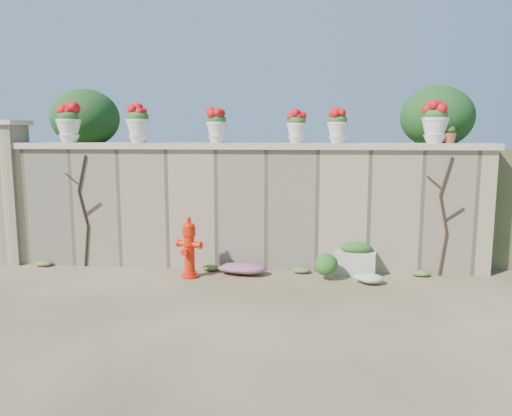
# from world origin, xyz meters

# --- Properties ---
(ground) EXTENTS (80.00, 80.00, 0.00)m
(ground) POSITION_xyz_m (0.00, 0.00, 0.00)
(ground) COLOR #4A3E25
(ground) RESTS_ON ground
(stone_wall) EXTENTS (8.00, 0.40, 2.00)m
(stone_wall) POSITION_xyz_m (0.00, 1.80, 1.00)
(stone_wall) COLOR #988965
(stone_wall) RESTS_ON ground
(wall_cap) EXTENTS (8.10, 0.52, 0.10)m
(wall_cap) POSITION_xyz_m (0.00, 1.80, 2.05)
(wall_cap) COLOR #BBB49F
(wall_cap) RESTS_ON stone_wall
(gate_pillar) EXTENTS (0.72, 0.72, 2.48)m
(gate_pillar) POSITION_xyz_m (-4.15, 1.80, 1.26)
(gate_pillar) COLOR #988965
(gate_pillar) RESTS_ON ground
(raised_fill) EXTENTS (9.00, 6.00, 2.00)m
(raised_fill) POSITION_xyz_m (0.00, 5.00, 1.00)
(raised_fill) COLOR #384C23
(raised_fill) RESTS_ON ground
(back_shrub_left) EXTENTS (1.30, 1.30, 1.10)m
(back_shrub_left) POSITION_xyz_m (-3.20, 3.00, 2.55)
(back_shrub_left) COLOR #143814
(back_shrub_left) RESTS_ON raised_fill
(back_shrub_right) EXTENTS (1.30, 1.30, 1.10)m
(back_shrub_right) POSITION_xyz_m (3.40, 3.00, 2.55)
(back_shrub_right) COLOR #143814
(back_shrub_right) RESTS_ON raised_fill
(vine_left) EXTENTS (0.60, 0.04, 1.91)m
(vine_left) POSITION_xyz_m (-2.67, 1.58, 0.99)
(vine_left) COLOR black
(vine_left) RESTS_ON ground
(vine_right) EXTENTS (0.60, 0.04, 1.91)m
(vine_right) POSITION_xyz_m (3.23, 1.58, 0.99)
(vine_right) COLOR black
(vine_right) RESTS_ON ground
(fire_hydrant) EXTENTS (0.42, 0.30, 0.96)m
(fire_hydrant) POSITION_xyz_m (-0.76, 1.10, 0.48)
(fire_hydrant) COLOR red
(fire_hydrant) RESTS_ON ground
(planter_box) EXTENTS (0.69, 0.48, 0.53)m
(planter_box) POSITION_xyz_m (1.87, 1.55, 0.24)
(planter_box) COLOR #BBB49F
(planter_box) RESTS_ON ground
(green_shrub) EXTENTS (0.57, 0.51, 0.54)m
(green_shrub) POSITION_xyz_m (1.36, 1.20, 0.27)
(green_shrub) COLOR #1E5119
(green_shrub) RESTS_ON ground
(magenta_clump) EXTENTS (0.91, 0.61, 0.24)m
(magenta_clump) POSITION_xyz_m (-0.02, 1.34, 0.12)
(magenta_clump) COLOR #CB2898
(magenta_clump) RESTS_ON ground
(white_flowers) EXTENTS (0.54, 0.44, 0.20)m
(white_flowers) POSITION_xyz_m (1.94, 1.00, 0.10)
(white_flowers) COLOR white
(white_flowers) RESTS_ON ground
(urn_pot_0) EXTENTS (0.41, 0.41, 0.64)m
(urn_pot_0) POSITION_xyz_m (-2.96, 1.80, 2.41)
(urn_pot_0) COLOR beige
(urn_pot_0) RESTS_ON wall_cap
(urn_pot_1) EXTENTS (0.40, 0.40, 0.63)m
(urn_pot_1) POSITION_xyz_m (-1.75, 1.80, 2.41)
(urn_pot_1) COLOR beige
(urn_pot_1) RESTS_ON wall_cap
(urn_pot_2) EXTENTS (0.35, 0.35, 0.55)m
(urn_pot_2) POSITION_xyz_m (-0.42, 1.80, 2.37)
(urn_pot_2) COLOR beige
(urn_pot_2) RESTS_ON wall_cap
(urn_pot_3) EXTENTS (0.33, 0.33, 0.52)m
(urn_pot_3) POSITION_xyz_m (0.89, 1.80, 2.36)
(urn_pot_3) COLOR beige
(urn_pot_3) RESTS_ON wall_cap
(urn_pot_4) EXTENTS (0.35, 0.35, 0.54)m
(urn_pot_4) POSITION_xyz_m (1.55, 1.80, 2.37)
(urn_pot_4) COLOR beige
(urn_pot_4) RESTS_ON wall_cap
(urn_pot_5) EXTENTS (0.41, 0.41, 0.65)m
(urn_pot_5) POSITION_xyz_m (3.07, 1.80, 2.42)
(urn_pot_5) COLOR beige
(urn_pot_5) RESTS_ON wall_cap
(terracotta_pot) EXTENTS (0.22, 0.22, 0.27)m
(terracotta_pot) POSITION_xyz_m (3.29, 1.80, 2.22)
(terracotta_pot) COLOR #A54532
(terracotta_pot) RESTS_ON wall_cap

